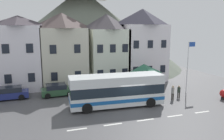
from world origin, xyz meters
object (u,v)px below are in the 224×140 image
hilltop_castle (82,26)px  parked_car_01 (57,90)px  townhouse_01 (63,49)px  townhouse_03 (142,45)px  bus_shelter (144,69)px  pedestrian_01 (179,91)px  harbour_buoy (224,94)px  public_bench (148,85)px  townhouse_02 (106,49)px  pedestrian_00 (173,92)px  townhouse_00 (20,53)px  transit_bus (117,91)px  pedestrian_02 (156,87)px  parked_car_02 (8,93)px  flagpole (188,63)px  parked_car_00 (139,84)px

hilltop_castle → parked_car_01: bearing=-108.5°
townhouse_01 → parked_car_01: bearing=-104.0°
townhouse_03 → hilltop_castle: size_ratio=0.26×
bus_shelter → pedestrian_01: bus_shelter is taller
harbour_buoy → public_bench: bearing=129.4°
townhouse_02 → pedestrian_00: bearing=-67.5°
townhouse_02 → public_bench: size_ratio=7.02×
hilltop_castle → bus_shelter: (3.26, -23.18, -5.52)m
townhouse_00 → hilltop_castle: hilltop_castle is taller
transit_bus → pedestrian_02: size_ratio=6.09×
parked_car_02 → pedestrian_00: bearing=158.5°
parked_car_01 → pedestrian_00: (12.11, -5.76, 0.26)m
townhouse_00 → townhouse_01: bearing=3.9°
bus_shelter → pedestrian_01: 4.89m
townhouse_03 → bus_shelter: townhouse_03 is taller
parked_car_01 → flagpole: bearing=-16.2°
pedestrian_00 → pedestrian_01: 1.23m
public_bench → transit_bus: bearing=-139.9°
townhouse_01 → harbour_buoy: townhouse_01 is taller
townhouse_00 → parked_car_00: bearing=-20.9°
flagpole → harbour_buoy: size_ratio=5.46×
hilltop_castle → townhouse_02: bearing=-88.0°
townhouse_02 → bus_shelter: townhouse_02 is taller
pedestrian_00 → pedestrian_01: bearing=23.1°
townhouse_00 → townhouse_02: (11.85, 0.03, 0.21)m
townhouse_02 → flagpole: (7.80, -8.81, -1.27)m
townhouse_00 → parked_car_00: townhouse_00 is taller
parked_car_02 → flagpole: 21.50m
townhouse_02 → transit_bus: bearing=-101.3°
hilltop_castle → public_bench: 23.50m
pedestrian_02 → townhouse_01: bearing=138.7°
pedestrian_01 → bus_shelter: bearing=131.1°
hilltop_castle → flagpole: (8.36, -24.98, -4.78)m
townhouse_00 → hilltop_castle: 20.10m
townhouse_01 → townhouse_03: (11.92, -0.61, 0.40)m
parked_car_02 → flagpole: size_ratio=0.73×
public_bench → pedestrian_00: bearing=-87.4°
parked_car_02 → public_bench: 17.34m
hilltop_castle → pedestrian_00: hilltop_castle is taller
pedestrian_00 → public_bench: 5.44m
pedestrian_01 → pedestrian_02: (-1.90, 1.87, 0.07)m
townhouse_02 → pedestrian_00: townhouse_02 is taller
flagpole → parked_car_01: bearing=166.3°
transit_bus → bus_shelter: bearing=40.6°
pedestrian_02 → harbour_buoy: bearing=-32.3°
parked_car_00 → pedestrian_00: pedestrian_00 is taller
townhouse_01 → transit_bus: size_ratio=1.04×
townhouse_00 → flagpole: (19.64, -8.77, -1.05)m
townhouse_01 → parked_car_02: (-6.80, -5.15, -4.32)m
pedestrian_01 → harbour_buoy: (4.44, -2.14, -0.19)m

